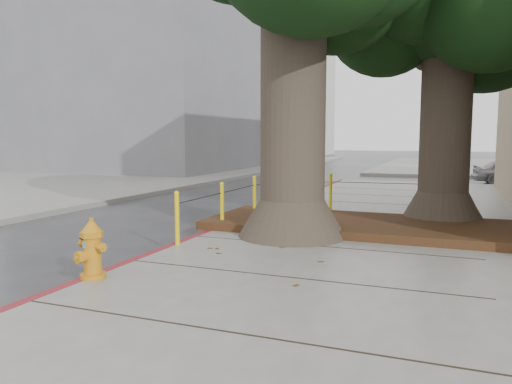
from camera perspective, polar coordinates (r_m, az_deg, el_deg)
ground at (r=6.95m, az=-0.25°, el=-10.48°), size 140.00×140.00×0.00m
sidewalk_far at (r=36.40m, az=27.07°, el=2.56°), size 16.00×20.00×0.15m
sidewalk_opposite at (r=23.16m, az=-23.92°, el=0.97°), size 14.00×60.00×0.15m
curb_red at (r=9.95m, az=-5.64°, el=-4.93°), size 0.14×26.00×0.16m
planter_bed at (r=10.35m, az=12.51°, el=-3.73°), size 6.40×2.60×0.16m
building_far_grey at (r=33.39m, az=-10.49°, el=13.06°), size 12.00×16.00×12.00m
building_far_white at (r=55.03m, az=0.69°, el=12.02°), size 12.00×18.00×15.00m
bollard_ring at (r=11.15m, az=3.95°, el=-0.64°), size 3.79×5.39×0.95m
fire_hydrant at (r=6.94m, az=-18.24°, el=-6.19°), size 0.43×0.42×0.81m
car_dark at (r=28.14m, az=-5.39°, el=3.26°), size 1.69×3.74×1.06m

